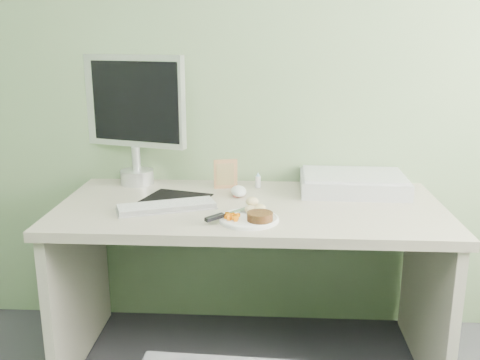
# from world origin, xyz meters

# --- Properties ---
(wall_back) EXTENTS (3.50, 0.00, 3.50)m
(wall_back) POSITION_xyz_m (0.00, 2.00, 1.35)
(wall_back) COLOR gray
(wall_back) RESTS_ON floor
(desk) EXTENTS (1.60, 0.75, 0.73)m
(desk) POSITION_xyz_m (0.00, 1.62, 0.55)
(desk) COLOR #AFA492
(desk) RESTS_ON floor
(plate) EXTENTS (0.23, 0.23, 0.01)m
(plate) POSITION_xyz_m (0.00, 1.42, 0.74)
(plate) COLOR white
(plate) RESTS_ON desk
(steak) EXTENTS (0.12, 0.12, 0.03)m
(steak) POSITION_xyz_m (0.04, 1.39, 0.76)
(steak) COLOR black
(steak) RESTS_ON plate
(potato_pile) EXTENTS (0.11, 0.09, 0.05)m
(potato_pile) POSITION_xyz_m (0.03, 1.48, 0.77)
(potato_pile) COLOR tan
(potato_pile) RESTS_ON plate
(carrot_heap) EXTENTS (0.06, 0.05, 0.03)m
(carrot_heap) POSITION_xyz_m (-0.06, 1.40, 0.76)
(carrot_heap) COLOR orange
(carrot_heap) RESTS_ON plate
(steak_knife) EXTENTS (0.16, 0.18, 0.02)m
(steak_knife) POSITION_xyz_m (-0.10, 1.41, 0.75)
(steak_knife) COLOR silver
(steak_knife) RESTS_ON plate
(mousepad) EXTENTS (0.31, 0.29, 0.00)m
(mousepad) POSITION_xyz_m (-0.32, 1.68, 0.73)
(mousepad) COLOR black
(mousepad) RESTS_ON desk
(keyboard) EXTENTS (0.40, 0.25, 0.02)m
(keyboard) POSITION_xyz_m (-0.34, 1.54, 0.74)
(keyboard) COLOR white
(keyboard) RESTS_ON desk
(computer_mouse) EXTENTS (0.08, 0.13, 0.04)m
(computer_mouse) POSITION_xyz_m (-0.06, 1.75, 0.75)
(computer_mouse) COLOR white
(computer_mouse) RESTS_ON desk
(photo_frame) EXTENTS (0.11, 0.04, 0.14)m
(photo_frame) POSITION_xyz_m (-0.12, 1.87, 0.80)
(photo_frame) COLOR #A0674A
(photo_frame) RESTS_ON desk
(eyedrop_bottle) EXTENTS (0.02, 0.02, 0.07)m
(eyedrop_bottle) POSITION_xyz_m (0.02, 1.89, 0.76)
(eyedrop_bottle) COLOR white
(eyedrop_bottle) RESTS_ON desk
(scanner) EXTENTS (0.48, 0.32, 0.07)m
(scanner) POSITION_xyz_m (0.45, 1.84, 0.77)
(scanner) COLOR #A5A7AC
(scanner) RESTS_ON desk
(monitor) EXTENTS (0.49, 0.20, 0.60)m
(monitor) POSITION_xyz_m (-0.55, 1.94, 1.07)
(monitor) COLOR silver
(monitor) RESTS_ON desk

